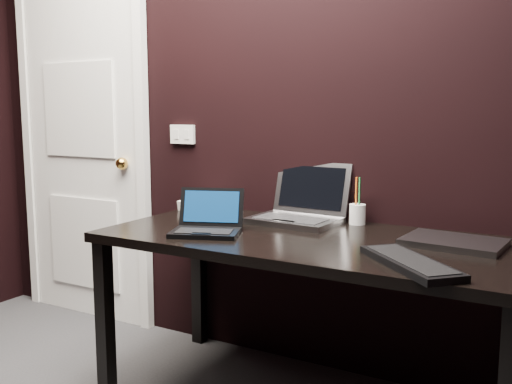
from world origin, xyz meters
The scene contains 11 objects.
wall_back centered at (0.00, 1.80, 1.30)m, with size 4.00×4.00×0.00m, color black.
door centered at (-1.35, 1.78, 1.04)m, with size 0.99×0.10×2.14m.
wall_switch centered at (-0.62, 1.79, 1.12)m, with size 0.15×0.02×0.10m.
desk centered at (0.30, 1.40, 0.66)m, with size 1.70×0.80×0.74m.
netbook centered at (-0.09, 1.24, 0.78)m, with size 0.35×0.33×0.18m.
silver_laptop centered at (0.13, 1.65, 0.79)m, with size 0.40×0.36×0.26m.
ext_keyboard centered at (0.77, 1.15, 0.75)m, with size 0.41×0.40×0.03m.
closed_laptop centered at (0.84, 1.52, 0.75)m, with size 0.38×0.29×0.02m.
desk_phone centered at (-0.43, 1.66, 0.78)m, with size 0.22×0.21×0.10m.
mobile_phone centered at (-0.34, 1.49, 0.77)m, with size 0.06×0.06×0.09m.
pen_cup centered at (0.38, 1.73, 0.79)m, with size 0.08×0.08×0.21m.
Camera 1 is at (1.23, -0.67, 1.25)m, focal length 40.00 mm.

